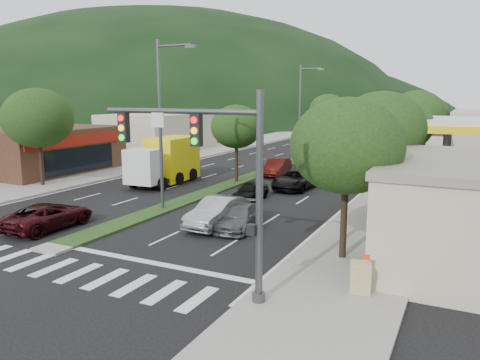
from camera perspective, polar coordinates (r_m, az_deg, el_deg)
The scene contains 29 objects.
ground at distance 23.09m, azimuth -21.08°, elevation -7.64°, with size 160.00×160.00×0.00m, color black.
sidewalk_right at distance 40.49m, azimuth 20.27°, elevation 0.01°, with size 5.00×90.00×0.15m, color gray.
sidewalk_left at distance 49.90m, azimuth -10.23°, elevation 2.30°, with size 6.00×90.00×0.15m, color gray.
median at distance 46.27m, azimuth 5.13°, elevation 1.79°, with size 1.60×56.00×0.12m, color #1F3B15.
crosswalk at distance 21.87m, azimuth -24.96°, elevation -8.90°, with size 19.00×2.20×0.01m, color silver.
traffic_signal at distance 15.28m, azimuth -3.04°, elevation 2.07°, with size 6.12×0.40×7.00m.
shop_left at distance 46.08m, azimuth -23.26°, elevation 3.41°, with size 10.15×12.00×4.00m.
bldg_left_far at distance 60.41m, azimuth -9.83°, elevation 5.79°, with size 9.00×14.00×4.60m, color beige.
hill_far at distance 157.80m, azimuth -11.59°, elevation 7.54°, with size 176.00×132.00×82.00m, color black.
tree_r_a at distance 19.35m, azimuth 12.88°, elevation 4.07°, with size 4.60×4.60×6.63m.
tree_r_b at distance 27.15m, azimuth 16.87°, elevation 6.04°, with size 4.80×4.80×6.94m.
tree_r_c at distance 35.07m, azimuth 19.03°, elevation 6.30°, with size 4.40×4.40×6.48m.
tree_r_d at distance 44.98m, azimuth 20.73°, elevation 7.49°, with size 5.00×5.00×7.17m.
tree_r_e at distance 54.94m, azimuth 21.77°, elevation 7.50°, with size 4.60×4.60×6.71m.
tree_med_near at distance 36.70m, azimuth -0.44°, elevation 6.50°, with size 4.00×4.00×6.02m.
tree_med_far at distance 61.01m, azimuth 10.69°, elevation 8.35°, with size 4.80×4.80×6.94m.
tree_l_a at distance 38.09m, azimuth -23.42°, elevation 6.94°, with size 5.20×5.20×7.25m.
streetlight_near at distance 27.95m, azimuth -9.38°, elevation 7.57°, with size 2.60×0.25×10.00m.
streetlight_mid at distance 50.42m, azimuth 7.53°, elevation 8.74°, with size 2.60×0.25×10.00m.
sedan_silver at distance 24.76m, azimuth -2.71°, elevation -3.92°, with size 1.62×4.63×1.53m, color #9C9FA4.
suv_maroon at distance 26.28m, azimuth -22.28°, elevation -4.05°, with size 2.25×4.87×1.35m, color #330B0F.
car_queue_a at distance 30.83m, azimuth 1.23°, elevation -1.38°, with size 1.44×3.58×1.22m, color black.
car_queue_b at distance 24.32m, azimuth -0.08°, elevation -4.55°, with size 1.71×4.20×1.22m, color #525358.
car_queue_c at distance 40.67m, azimuth 4.54°, elevation 1.60°, with size 1.56×4.46×1.47m, color #4B110C.
car_queue_d at distance 34.84m, azimuth 6.84°, elevation 0.06°, with size 2.34×5.08×1.41m, color black.
car_queue_e at distance 45.76m, azimuth 11.32°, elevation 2.36°, with size 1.67×4.15×1.41m, color #535258.
box_truck at distance 37.23m, azimuth -8.92°, elevation 2.18°, with size 3.12×7.34×3.56m.
motorhome at distance 49.74m, azimuth 13.43°, elevation 4.28°, with size 3.12×9.36×3.57m.
a_frame_sign at distance 16.63m, azimuth 14.48°, elevation -11.23°, with size 0.84×0.91×1.52m.
Camera 1 is at (16.43, -14.73, 6.81)m, focal length 35.00 mm.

